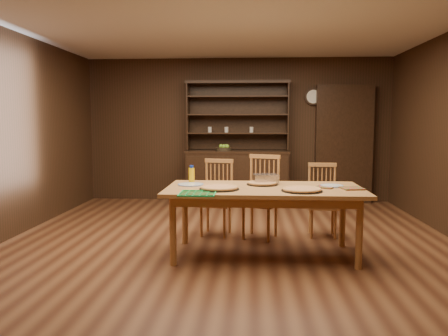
# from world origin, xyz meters

# --- Properties ---
(floor) EXTENTS (6.00, 6.00, 0.00)m
(floor) POSITION_xyz_m (0.00, 0.00, 0.00)
(floor) COLOR brown
(floor) RESTS_ON ground
(room_shell) EXTENTS (6.00, 6.00, 6.00)m
(room_shell) POSITION_xyz_m (0.00, 0.00, 1.58)
(room_shell) COLOR silver
(room_shell) RESTS_ON floor
(china_hutch) EXTENTS (1.84, 0.52, 2.17)m
(china_hutch) POSITION_xyz_m (-0.00, 2.75, 0.60)
(china_hutch) COLOR black
(china_hutch) RESTS_ON floor
(doorway) EXTENTS (1.00, 0.18, 2.10)m
(doorway) POSITION_xyz_m (1.90, 2.90, 1.05)
(doorway) COLOR black
(doorway) RESTS_ON floor
(wall_clock) EXTENTS (0.30, 0.05, 0.30)m
(wall_clock) POSITION_xyz_m (1.35, 2.96, 1.90)
(wall_clock) COLOR black
(wall_clock) RESTS_ON room_shell
(dining_table) EXTENTS (2.10, 1.05, 0.75)m
(dining_table) POSITION_xyz_m (0.39, -0.36, 0.68)
(dining_table) COLOR #B76C3F
(dining_table) RESTS_ON floor
(chair_left) EXTENTS (0.46, 0.45, 0.97)m
(chair_left) POSITION_xyz_m (-0.19, 0.54, 0.51)
(chair_left) COLOR #C77D44
(chair_left) RESTS_ON floor
(chair_center) EXTENTS (0.54, 0.53, 1.04)m
(chair_center) POSITION_xyz_m (0.39, 0.42, 0.55)
(chair_center) COLOR #C77D44
(chair_center) RESTS_ON floor
(chair_right) EXTENTS (0.40, 0.38, 0.93)m
(chair_right) POSITION_xyz_m (1.17, 0.56, 0.49)
(chair_right) COLOR #C77D44
(chair_right) RESTS_ON floor
(pizza_left) EXTENTS (0.42, 0.42, 0.04)m
(pizza_left) POSITION_xyz_m (-0.08, -0.53, 0.77)
(pizza_left) COLOR black
(pizza_left) RESTS_ON dining_table
(pizza_right) EXTENTS (0.42, 0.42, 0.04)m
(pizza_right) POSITION_xyz_m (0.77, -0.60, 0.77)
(pizza_right) COLOR black
(pizza_right) RESTS_ON dining_table
(pizza_center) EXTENTS (0.35, 0.35, 0.04)m
(pizza_center) POSITION_xyz_m (0.38, -0.16, 0.77)
(pizza_center) COLOR black
(pizza_center) RESTS_ON dining_table
(cooling_rack) EXTENTS (0.44, 0.44, 0.02)m
(cooling_rack) POSITION_xyz_m (-0.27, -0.83, 0.76)
(cooling_rack) COLOR #0DB44C
(cooling_rack) RESTS_ON dining_table
(plate_left) EXTENTS (0.29, 0.29, 0.02)m
(plate_left) POSITION_xyz_m (-0.42, -0.26, 0.76)
(plate_left) COLOR silver
(plate_left) RESTS_ON dining_table
(plate_right) EXTENTS (0.25, 0.25, 0.02)m
(plate_right) POSITION_xyz_m (1.13, -0.25, 0.76)
(plate_right) COLOR silver
(plate_right) RESTS_ON dining_table
(foil_dish) EXTENTS (0.30, 0.24, 0.11)m
(foil_dish) POSITION_xyz_m (0.42, -0.08, 0.80)
(foil_dish) COLOR silver
(foil_dish) RESTS_ON dining_table
(juice_bottle) EXTENTS (0.07, 0.07, 0.21)m
(juice_bottle) POSITION_xyz_m (-0.43, -0.09, 0.85)
(juice_bottle) COLOR yellow
(juice_bottle) RESTS_ON dining_table
(pot_holder_a) EXTENTS (0.25, 0.25, 0.02)m
(pot_holder_a) POSITION_xyz_m (1.31, -0.42, 0.76)
(pot_holder_a) COLOR #AE1325
(pot_holder_a) RESTS_ON dining_table
(pot_holder_b) EXTENTS (0.25, 0.25, 0.01)m
(pot_holder_b) POSITION_xyz_m (1.04, -0.34, 0.76)
(pot_holder_b) COLOR #AE1325
(pot_holder_b) RESTS_ON dining_table
(fruit_bowl) EXTENTS (0.28, 0.28, 0.12)m
(fruit_bowl) POSITION_xyz_m (-0.24, 2.69, 0.98)
(fruit_bowl) COLOR black
(fruit_bowl) RESTS_ON china_hutch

